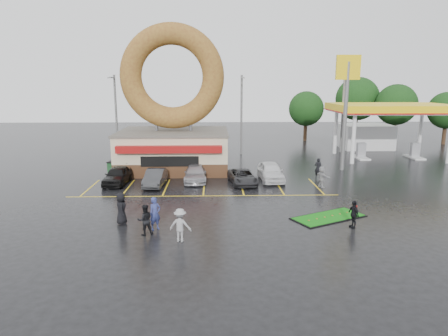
{
  "coord_description": "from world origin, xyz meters",
  "views": [
    {
      "loc": [
        0.75,
        -24.82,
        8.11
      ],
      "look_at": [
        1.51,
        2.88,
        2.2
      ],
      "focal_mm": 32.0,
      "sensor_mm": 36.0,
      "label": 1
    }
  ],
  "objects_px": {
    "streetlight_left": "(116,114)",
    "dumpster": "(120,169)",
    "streetlight_mid": "(241,113)",
    "car_black": "(117,175)",
    "shell_sign": "(347,91)",
    "person_cameraman": "(354,214)",
    "streetlight_right": "(343,112)",
    "gas_station": "(379,122)",
    "donut_shop": "(173,123)",
    "car_white": "(271,171)",
    "car_dgrey": "(155,178)",
    "car_silver": "(195,173)",
    "car_grey": "(243,177)",
    "person_blue": "(155,213)",
    "putting_green": "(329,217)"
  },
  "relations": [
    {
      "from": "shell_sign",
      "to": "streetlight_mid",
      "type": "xyz_separation_m",
      "value": [
        -9.0,
        8.92,
        -2.6
      ]
    },
    {
      "from": "person_cameraman",
      "to": "streetlight_mid",
      "type": "bearing_deg",
      "value": 178.01
    },
    {
      "from": "streetlight_mid",
      "to": "car_silver",
      "type": "distance_m",
      "value": 14.37
    },
    {
      "from": "car_silver",
      "to": "person_cameraman",
      "type": "distance_m",
      "value": 14.8
    },
    {
      "from": "car_black",
      "to": "putting_green",
      "type": "bearing_deg",
      "value": -27.46
    },
    {
      "from": "streetlight_right",
      "to": "dumpster",
      "type": "xyz_separation_m",
      "value": [
        -23.5,
        -12.11,
        -4.13
      ]
    },
    {
      "from": "shell_sign",
      "to": "streetlight_right",
      "type": "distance_m",
      "value": 10.68
    },
    {
      "from": "person_blue",
      "to": "putting_green",
      "type": "relative_size",
      "value": 0.37
    },
    {
      "from": "car_dgrey",
      "to": "person_cameraman",
      "type": "xyz_separation_m",
      "value": [
        12.66,
        -9.82,
        0.12
      ]
    },
    {
      "from": "shell_sign",
      "to": "streetlight_mid",
      "type": "bearing_deg",
      "value": 135.27
    },
    {
      "from": "streetlight_left",
      "to": "dumpster",
      "type": "xyz_separation_m",
      "value": [
        2.5,
        -10.11,
        -4.13
      ]
    },
    {
      "from": "donut_shop",
      "to": "dumpster",
      "type": "relative_size",
      "value": 7.5
    },
    {
      "from": "person_blue",
      "to": "shell_sign",
      "type": "bearing_deg",
      "value": 7.11
    },
    {
      "from": "car_dgrey",
      "to": "streetlight_left",
      "type": "bearing_deg",
      "value": 117.15
    },
    {
      "from": "car_black",
      "to": "dumpster",
      "type": "bearing_deg",
      "value": 101.79
    },
    {
      "from": "shell_sign",
      "to": "streetlight_right",
      "type": "relative_size",
      "value": 1.18
    },
    {
      "from": "streetlight_mid",
      "to": "person_blue",
      "type": "distance_m",
      "value": 25.43
    },
    {
      "from": "streetlight_mid",
      "to": "putting_green",
      "type": "relative_size",
      "value": 1.8
    },
    {
      "from": "gas_station",
      "to": "car_black",
      "type": "distance_m",
      "value": 30.55
    },
    {
      "from": "car_grey",
      "to": "person_blue",
      "type": "relative_size",
      "value": 2.27
    },
    {
      "from": "streetlight_left",
      "to": "car_black",
      "type": "xyz_separation_m",
      "value": [
        2.91,
        -12.78,
        -4.06
      ]
    },
    {
      "from": "donut_shop",
      "to": "streetlight_right",
      "type": "height_order",
      "value": "donut_shop"
    },
    {
      "from": "car_black",
      "to": "car_white",
      "type": "distance_m",
      "value": 12.72
    },
    {
      "from": "streetlight_right",
      "to": "car_dgrey",
      "type": "height_order",
      "value": "streetlight_right"
    },
    {
      "from": "dumpster",
      "to": "streetlight_left",
      "type": "bearing_deg",
      "value": 114.53
    },
    {
      "from": "donut_shop",
      "to": "car_black",
      "type": "bearing_deg",
      "value": -125.0
    },
    {
      "from": "shell_sign",
      "to": "car_white",
      "type": "bearing_deg",
      "value": -151.6
    },
    {
      "from": "shell_sign",
      "to": "streetlight_right",
      "type": "height_order",
      "value": "shell_sign"
    },
    {
      "from": "car_white",
      "to": "putting_green",
      "type": "relative_size",
      "value": 0.92
    },
    {
      "from": "streetlight_mid",
      "to": "car_black",
      "type": "distance_m",
      "value": 18.15
    },
    {
      "from": "donut_shop",
      "to": "car_dgrey",
      "type": "relative_size",
      "value": 3.33
    },
    {
      "from": "gas_station",
      "to": "streetlight_left",
      "type": "distance_m",
      "value": 30.04
    },
    {
      "from": "car_black",
      "to": "car_silver",
      "type": "xyz_separation_m",
      "value": [
        6.32,
        0.87,
        -0.07
      ]
    },
    {
      "from": "car_dgrey",
      "to": "person_cameraman",
      "type": "bearing_deg",
      "value": -34.99
    },
    {
      "from": "gas_station",
      "to": "dumpster",
      "type": "relative_size",
      "value": 7.58
    },
    {
      "from": "putting_green",
      "to": "car_white",
      "type": "bearing_deg",
      "value": 103.0
    },
    {
      "from": "car_white",
      "to": "gas_station",
      "type": "bearing_deg",
      "value": 39.8
    },
    {
      "from": "streetlight_right",
      "to": "car_white",
      "type": "bearing_deg",
      "value": -126.76
    },
    {
      "from": "car_grey",
      "to": "person_blue",
      "type": "bearing_deg",
      "value": -126.66
    },
    {
      "from": "car_grey",
      "to": "person_blue",
      "type": "height_order",
      "value": "person_blue"
    },
    {
      "from": "streetlight_right",
      "to": "person_blue",
      "type": "xyz_separation_m",
      "value": [
        -18.54,
        -25.27,
        -3.84
      ]
    },
    {
      "from": "streetlight_right",
      "to": "car_silver",
      "type": "height_order",
      "value": "streetlight_right"
    },
    {
      "from": "car_dgrey",
      "to": "car_silver",
      "type": "height_order",
      "value": "car_dgrey"
    },
    {
      "from": "car_dgrey",
      "to": "person_blue",
      "type": "xyz_separation_m",
      "value": [
        1.39,
        -9.84,
        0.27
      ]
    },
    {
      "from": "streetlight_right",
      "to": "car_black",
      "type": "bearing_deg",
      "value": -147.37
    },
    {
      "from": "donut_shop",
      "to": "shell_sign",
      "type": "bearing_deg",
      "value": -3.47
    },
    {
      "from": "gas_station",
      "to": "car_white",
      "type": "relative_size",
      "value": 2.95
    },
    {
      "from": "shell_sign",
      "to": "person_cameraman",
      "type": "height_order",
      "value": "shell_sign"
    },
    {
      "from": "streetlight_right",
      "to": "car_white",
      "type": "relative_size",
      "value": 1.95
    },
    {
      "from": "car_white",
      "to": "car_dgrey",
      "type": "bearing_deg",
      "value": -173.11
    }
  ]
}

